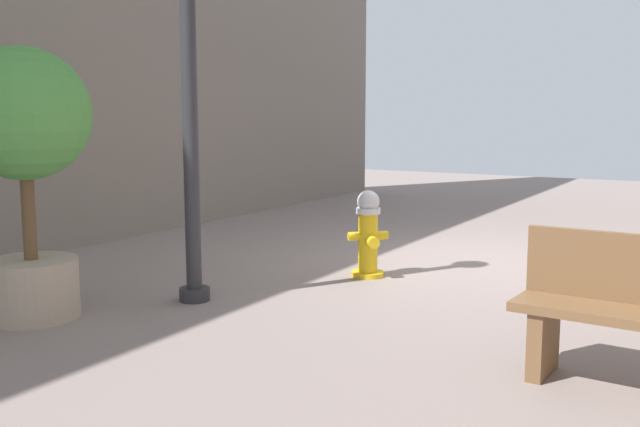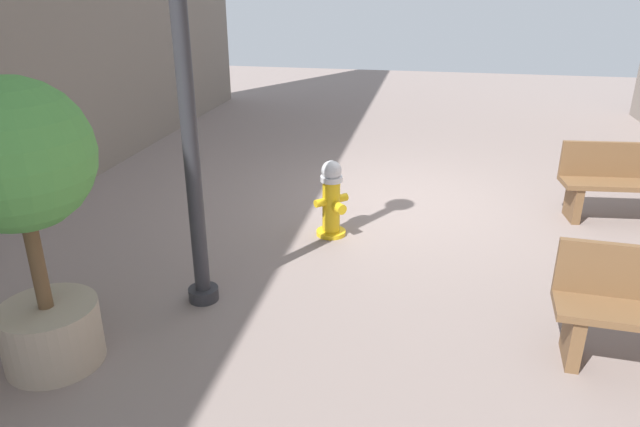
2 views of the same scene
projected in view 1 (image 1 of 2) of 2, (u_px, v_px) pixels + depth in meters
name	position (u px, v px, depth m)	size (l,w,h in m)	color
ground_plane	(474.00, 262.00, 8.25)	(23.40, 23.40, 0.00)	gray
fire_hydrant	(368.00, 234.00, 7.48)	(0.39, 0.39, 0.90)	gold
planter_tree	(25.00, 146.00, 5.82)	(1.08, 1.08, 2.23)	tan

